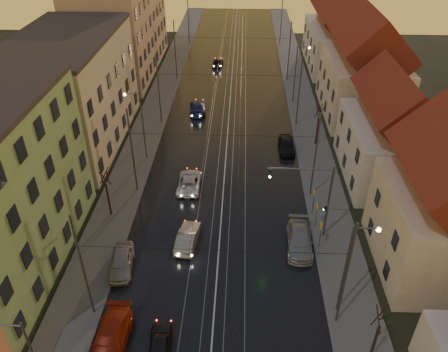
# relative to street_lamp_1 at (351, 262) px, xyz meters

# --- Properties ---
(road) EXTENTS (16.00, 120.00, 0.04)m
(road) POSITION_rel_street_lamp_1_xyz_m (-9.10, 30.00, -4.87)
(road) COLOR black
(road) RESTS_ON ground
(sidewalk_left) EXTENTS (4.00, 120.00, 0.15)m
(sidewalk_left) POSITION_rel_street_lamp_1_xyz_m (-19.10, 30.00, -4.81)
(sidewalk_left) COLOR #4C4C4C
(sidewalk_left) RESTS_ON ground
(sidewalk_right) EXTENTS (4.00, 120.00, 0.15)m
(sidewalk_right) POSITION_rel_street_lamp_1_xyz_m (0.90, 30.00, -4.81)
(sidewalk_right) COLOR #4C4C4C
(sidewalk_right) RESTS_ON ground
(tram_rail_0) EXTENTS (0.06, 120.00, 0.03)m
(tram_rail_0) POSITION_rel_street_lamp_1_xyz_m (-11.30, 30.00, -4.83)
(tram_rail_0) COLOR gray
(tram_rail_0) RESTS_ON road
(tram_rail_1) EXTENTS (0.06, 120.00, 0.03)m
(tram_rail_1) POSITION_rel_street_lamp_1_xyz_m (-9.87, 30.00, -4.83)
(tram_rail_1) COLOR gray
(tram_rail_1) RESTS_ON road
(tram_rail_2) EXTENTS (0.06, 120.00, 0.03)m
(tram_rail_2) POSITION_rel_street_lamp_1_xyz_m (-8.33, 30.00, -4.83)
(tram_rail_2) COLOR gray
(tram_rail_2) RESTS_ON road
(tram_rail_3) EXTENTS (0.06, 120.00, 0.03)m
(tram_rail_3) POSITION_rel_street_lamp_1_xyz_m (-6.90, 30.00, -4.83)
(tram_rail_3) COLOR gray
(tram_rail_3) RESTS_ON road
(apartment_left_2) EXTENTS (10.00, 20.00, 12.00)m
(apartment_left_2) POSITION_rel_street_lamp_1_xyz_m (-26.60, 24.00, 1.11)
(apartment_left_2) COLOR tan
(apartment_left_2) RESTS_ON ground
(apartment_left_3) EXTENTS (10.00, 24.00, 14.00)m
(apartment_left_3) POSITION_rel_street_lamp_1_xyz_m (-26.60, 48.00, 2.11)
(apartment_left_3) COLOR #9D8165
(apartment_left_3) RESTS_ON ground
(house_right_1) EXTENTS (8.67, 10.20, 10.80)m
(house_right_1) POSITION_rel_street_lamp_1_xyz_m (7.90, 5.00, 0.56)
(house_right_1) COLOR #C2AE95
(house_right_1) RESTS_ON ground
(house_right_2) EXTENTS (9.18, 12.24, 9.20)m
(house_right_2) POSITION_rel_street_lamp_1_xyz_m (7.90, 18.00, -0.24)
(house_right_2) COLOR beige
(house_right_2) RESTS_ON ground
(house_right_3) EXTENTS (9.18, 14.28, 11.50)m
(house_right_3) POSITION_rel_street_lamp_1_xyz_m (7.90, 33.00, 0.92)
(house_right_3) COLOR #C2AE95
(house_right_3) RESTS_ON ground
(house_right_4) EXTENTS (9.18, 16.32, 10.00)m
(house_right_4) POSITION_rel_street_lamp_1_xyz_m (7.90, 51.00, 0.16)
(house_right_4) COLOR beige
(house_right_4) RESTS_ON ground
(catenary_pole_l_1) EXTENTS (0.16, 0.16, 9.00)m
(catenary_pole_l_1) POSITION_rel_street_lamp_1_xyz_m (-17.70, -1.00, -0.39)
(catenary_pole_l_1) COLOR #595B60
(catenary_pole_l_1) RESTS_ON ground
(catenary_pole_r_1) EXTENTS (0.16, 0.16, 9.00)m
(catenary_pole_r_1) POSITION_rel_street_lamp_1_xyz_m (-0.50, -1.00, -0.39)
(catenary_pole_r_1) COLOR #595B60
(catenary_pole_r_1) RESTS_ON ground
(catenary_pole_l_2) EXTENTS (0.16, 0.16, 9.00)m
(catenary_pole_l_2) POSITION_rel_street_lamp_1_xyz_m (-17.70, 14.00, -0.39)
(catenary_pole_l_2) COLOR #595B60
(catenary_pole_l_2) RESTS_ON ground
(catenary_pole_r_2) EXTENTS (0.16, 0.16, 9.00)m
(catenary_pole_r_2) POSITION_rel_street_lamp_1_xyz_m (-0.50, 14.00, -0.39)
(catenary_pole_r_2) COLOR #595B60
(catenary_pole_r_2) RESTS_ON ground
(catenary_pole_l_3) EXTENTS (0.16, 0.16, 9.00)m
(catenary_pole_l_3) POSITION_rel_street_lamp_1_xyz_m (-17.70, 29.00, -0.39)
(catenary_pole_l_3) COLOR #595B60
(catenary_pole_l_3) RESTS_ON ground
(catenary_pole_r_3) EXTENTS (0.16, 0.16, 9.00)m
(catenary_pole_r_3) POSITION_rel_street_lamp_1_xyz_m (-0.50, 29.00, -0.39)
(catenary_pole_r_3) COLOR #595B60
(catenary_pole_r_3) RESTS_ON ground
(catenary_pole_l_4) EXTENTS (0.16, 0.16, 9.00)m
(catenary_pole_l_4) POSITION_rel_street_lamp_1_xyz_m (-17.70, 44.00, -0.39)
(catenary_pole_l_4) COLOR #595B60
(catenary_pole_l_4) RESTS_ON ground
(catenary_pole_r_4) EXTENTS (0.16, 0.16, 9.00)m
(catenary_pole_r_4) POSITION_rel_street_lamp_1_xyz_m (-0.50, 44.00, -0.39)
(catenary_pole_r_4) COLOR #595B60
(catenary_pole_r_4) RESTS_ON ground
(catenary_pole_l_5) EXTENTS (0.16, 0.16, 9.00)m
(catenary_pole_l_5) POSITION_rel_street_lamp_1_xyz_m (-17.70, 62.00, -0.39)
(catenary_pole_l_5) COLOR #595B60
(catenary_pole_l_5) RESTS_ON ground
(catenary_pole_r_5) EXTENTS (0.16, 0.16, 9.00)m
(catenary_pole_r_5) POSITION_rel_street_lamp_1_xyz_m (-0.50, 62.00, -0.39)
(catenary_pole_r_5) COLOR #595B60
(catenary_pole_r_5) RESTS_ON ground
(street_lamp_1) EXTENTS (1.75, 0.32, 8.00)m
(street_lamp_1) POSITION_rel_street_lamp_1_xyz_m (0.00, 0.00, 0.00)
(street_lamp_1) COLOR #595B60
(street_lamp_1) RESTS_ON ground
(street_lamp_2) EXTENTS (1.75, 0.32, 8.00)m
(street_lamp_2) POSITION_rel_street_lamp_1_xyz_m (-18.21, 20.00, 0.00)
(street_lamp_2) COLOR #595B60
(street_lamp_2) RESTS_ON ground
(street_lamp_3) EXTENTS (1.75, 0.32, 8.00)m
(street_lamp_3) POSITION_rel_street_lamp_1_xyz_m (0.00, 36.00, 0.00)
(street_lamp_3) COLOR #595B60
(street_lamp_3) RESTS_ON ground
(traffic_light_mast) EXTENTS (5.30, 0.32, 7.20)m
(traffic_light_mast) POSITION_rel_street_lamp_1_xyz_m (-1.11, 8.00, -0.29)
(traffic_light_mast) COLOR #595B60
(traffic_light_mast) RESTS_ON ground
(bare_tree_0) EXTENTS (1.09, 1.09, 5.11)m
(bare_tree_0) POSITION_rel_street_lamp_1_xyz_m (-19.30, 10.00, -2.40)
(bare_tree_0) COLOR black
(bare_tree_0) RESTS_ON ground
(bare_tree_1) EXTENTS (1.09, 1.09, 5.11)m
(bare_tree_1) POSITION_rel_street_lamp_1_xyz_m (1.10, -4.00, -2.40)
(bare_tree_1) COLOR black
(bare_tree_1) RESTS_ON ground
(bare_tree_2) EXTENTS (1.09, 1.09, 5.11)m
(bare_tree_2) POSITION_rel_street_lamp_1_xyz_m (1.30, 24.00, -2.40)
(bare_tree_2) COLOR black
(bare_tree_2) RESTS_ON ground
(driving_car_0) EXTENTS (1.76, 3.75, 1.24)m
(driving_car_0) POSITION_rel_street_lamp_1_xyz_m (-12.46, -3.79, -4.27)
(driving_car_0) COLOR black
(driving_car_0) RESTS_ON ground
(driving_car_1) EXTENTS (1.95, 4.47, 1.43)m
(driving_car_1) POSITION_rel_street_lamp_1_xyz_m (-11.77, 6.50, -4.17)
(driving_car_1) COLOR gray
(driving_car_1) RESTS_ON ground
(driving_car_2) EXTENTS (2.24, 4.82, 1.34)m
(driving_car_2) POSITION_rel_street_lamp_1_xyz_m (-12.53, 14.80, -4.22)
(driving_car_2) COLOR #B8B8B8
(driving_car_2) RESTS_ON ground
(driving_car_3) EXTENTS (2.52, 5.22, 1.46)m
(driving_car_3) POSITION_rel_street_lamp_1_xyz_m (-13.32, 32.12, -4.15)
(driving_car_3) COLOR navy
(driving_car_3) RESTS_ON ground
(driving_car_4) EXTENTS (1.90, 3.93, 1.29)m
(driving_car_4) POSITION_rel_street_lamp_1_xyz_m (-11.63, 50.02, -4.24)
(driving_car_4) COLOR black
(driving_car_4) RESTS_ON ground
(parked_left_2) EXTENTS (2.27, 5.37, 1.55)m
(parked_left_2) POSITION_rel_street_lamp_1_xyz_m (-15.73, -3.69, -4.11)
(parked_left_2) COLOR maroon
(parked_left_2) RESTS_ON ground
(parked_left_3) EXTENTS (2.15, 4.41, 1.45)m
(parked_left_3) POSITION_rel_street_lamp_1_xyz_m (-16.70, 3.43, -4.16)
(parked_left_3) COLOR #A7A8AD
(parked_left_3) RESTS_ON ground
(parked_right_1) EXTENTS (2.32, 5.25, 1.50)m
(parked_right_1) POSITION_rel_street_lamp_1_xyz_m (-2.35, 6.57, -4.14)
(parked_right_1) COLOR #98979D
(parked_right_1) RESTS_ON ground
(parked_right_2) EXTENTS (1.83, 4.38, 1.48)m
(parked_right_2) POSITION_rel_street_lamp_1_xyz_m (-2.22, 22.48, -4.14)
(parked_right_2) COLOR black
(parked_right_2) RESTS_ON ground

